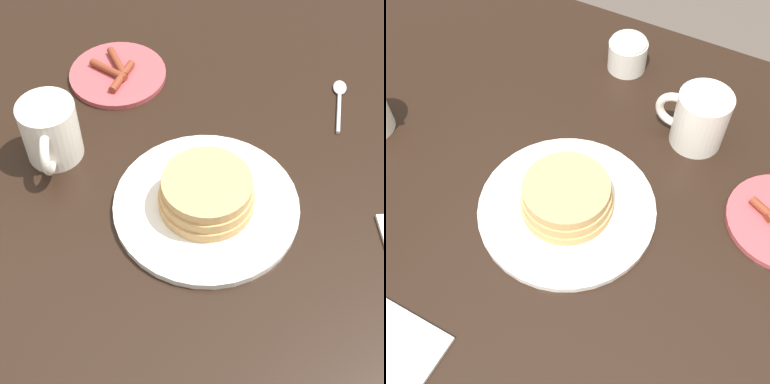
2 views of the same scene
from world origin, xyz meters
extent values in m
cube|color=black|center=(0.00, 0.00, 0.72)|extent=(1.28, 1.07, 0.03)
cube|color=black|center=(-0.58, -0.47, 0.35)|extent=(0.07, 0.07, 0.70)
cube|color=black|center=(-0.58, 0.47, 0.35)|extent=(0.07, 0.07, 0.70)
cylinder|color=white|center=(-0.05, -0.02, 0.74)|extent=(0.29, 0.29, 0.01)
cylinder|color=tan|center=(-0.05, -0.02, 0.76)|extent=(0.15, 0.15, 0.02)
cylinder|color=tan|center=(-0.05, -0.02, 0.77)|extent=(0.14, 0.14, 0.02)
cylinder|color=tan|center=(-0.05, -0.02, 0.79)|extent=(0.14, 0.14, 0.02)
cylinder|color=#B2474C|center=(-0.36, -0.16, 0.74)|extent=(0.18, 0.18, 0.01)
cylinder|color=brown|center=(-0.38, -0.16, 0.75)|extent=(0.08, 0.04, 0.01)
cylinder|color=brown|center=(-0.34, -0.15, 0.75)|extent=(0.08, 0.05, 0.01)
cylinder|color=brown|center=(-0.36, -0.18, 0.75)|extent=(0.06, 0.07, 0.01)
cylinder|color=silver|center=(-0.18, -0.26, 0.79)|extent=(0.09, 0.09, 0.10)
torus|color=silver|center=(-0.13, -0.26, 0.79)|extent=(0.07, 0.01, 0.07)
cylinder|color=#472819|center=(-0.18, -0.26, 0.83)|extent=(0.08, 0.08, 0.00)
cylinder|color=silver|center=(-0.24, 0.23, 0.74)|extent=(0.10, 0.03, 0.01)
ellipsoid|color=silver|center=(-0.30, 0.24, 0.74)|extent=(0.04, 0.03, 0.01)
camera|label=1|loc=(0.49, -0.08, 1.47)|focal=55.00mm
camera|label=2|loc=(-0.26, 0.34, 1.39)|focal=45.00mm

